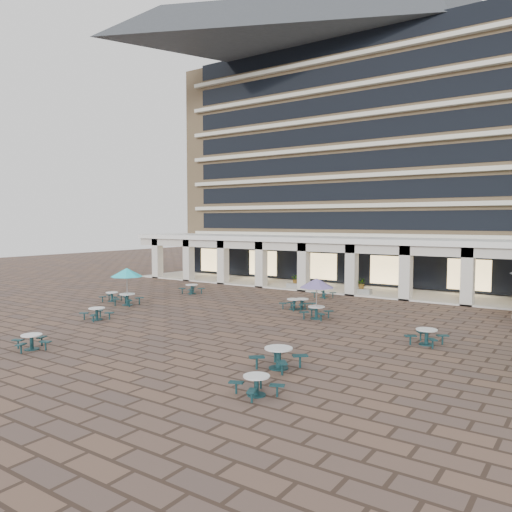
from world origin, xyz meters
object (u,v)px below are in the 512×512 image
object	(u,v)px
picnic_table_1	(32,341)
planter_left	(296,283)
picnic_table_3	(256,383)
planter_right	(362,288)
picnic_table_2	(278,356)

from	to	relation	value
picnic_table_1	planter_left	size ratio (longest dim) A/B	1.24
picnic_table_3	planter_left	bearing A→B (deg)	140.09
picnic_table_1	planter_right	bearing A→B (deg)	99.68
picnic_table_2	planter_right	xyz separation A→B (m)	(-4.91, 20.09, 0.08)
picnic_table_1	planter_right	size ratio (longest dim) A/B	1.24
picnic_table_2	planter_left	bearing A→B (deg)	122.08
picnic_table_2	planter_right	size ratio (longest dim) A/B	1.30
planter_left	picnic_table_3	bearing A→B (deg)	-62.83
picnic_table_1	planter_right	world-z (taller)	planter_right
planter_right	picnic_table_2	bearing A→B (deg)	-76.27
picnic_table_1	planter_right	distance (m)	24.58
picnic_table_3	planter_left	distance (m)	25.91
picnic_table_2	planter_right	bearing A→B (deg)	107.46
picnic_table_2	planter_left	xyz separation A→B (m)	(-10.84, 20.09, -0.00)
picnic_table_1	picnic_table_2	xyz separation A→B (m)	(10.64, 3.81, 0.09)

